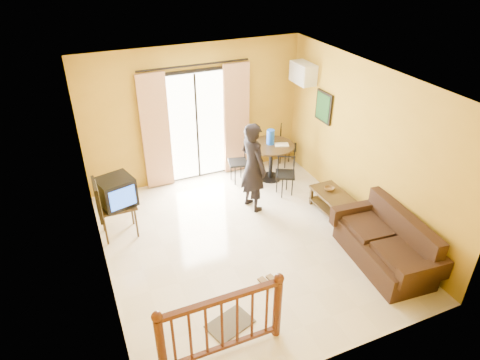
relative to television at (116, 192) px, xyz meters
name	(u,v)px	position (x,y,z in m)	size (l,w,h in m)	color
ground	(245,242)	(1.87, -1.07, -0.86)	(5.00, 5.00, 0.00)	beige
room_shell	(246,153)	(1.87, -1.07, 0.84)	(5.00, 5.00, 5.00)	white
balcony_door	(197,126)	(1.87, 1.36, 0.33)	(2.25, 0.14, 2.46)	black
tv_table	(117,208)	(-0.03, 0.00, -0.33)	(0.61, 0.51, 0.61)	black
television	(116,192)	(0.00, 0.00, 0.00)	(0.66, 0.62, 0.49)	black
picture_left	(98,200)	(-0.35, -1.27, 0.69)	(0.05, 0.42, 0.52)	black
dining_table	(271,152)	(3.24, 0.71, -0.23)	(0.95, 0.95, 0.79)	black
water_jug	(271,137)	(3.24, 0.76, 0.09)	(0.16, 0.16, 0.31)	blue
serving_tray	(282,145)	(3.42, 0.61, -0.06)	(0.28, 0.18, 0.02)	#F1E7CD
dining_chairs	(270,179)	(3.21, 0.66, -0.86)	(1.81, 1.61, 0.95)	black
air_conditioner	(303,73)	(3.96, 0.88, 1.29)	(0.31, 0.60, 0.40)	white
botanical_print	(324,107)	(4.09, 0.23, 0.79)	(0.05, 0.50, 0.60)	black
coffee_table	(333,200)	(3.72, -0.91, -0.59)	(0.51, 0.92, 0.41)	black
bowl	(329,189)	(3.72, -0.75, -0.42)	(0.19, 0.19, 0.06)	brown
sofa	(387,245)	(3.72, -2.38, -0.54)	(0.97, 1.86, 0.86)	black
standing_person	(253,167)	(2.43, -0.13, 0.00)	(0.63, 0.41, 1.73)	black
stair_balustrade	(222,321)	(0.72, -2.97, -0.30)	(1.63, 0.13, 1.04)	#471E0F
doormat	(230,324)	(0.97, -2.60, -0.85)	(0.60, 0.40, 0.02)	#4E493E
sandals	(269,281)	(1.81, -2.09, -0.84)	(0.29, 0.26, 0.03)	brown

